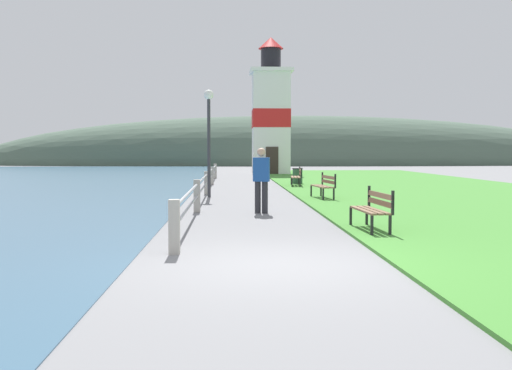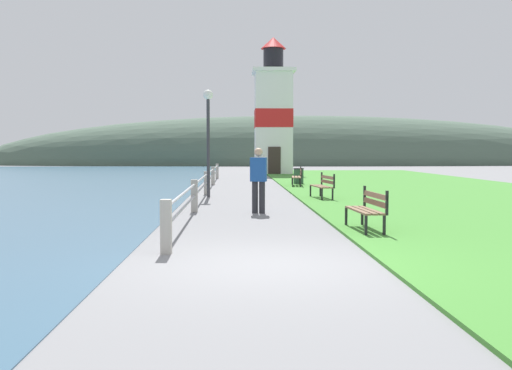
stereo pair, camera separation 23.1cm
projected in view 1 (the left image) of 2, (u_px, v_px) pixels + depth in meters
The scene contains 11 objects.
ground_plane at pixel (276, 265), 8.60m from camera, with size 160.00×160.00×0.00m, color slate.
grass_verge at pixel (424, 190), 24.73m from camera, with size 12.00×47.47×0.06m.
seawall_railing at pixel (207, 181), 22.41m from camera, with size 0.18×26.08×0.92m.
park_bench_near at pixel (373, 207), 12.05m from camera, with size 0.56×1.65×0.94m.
park_bench_midway at pixel (325, 184), 20.06m from camera, with size 0.65×1.72×0.94m.
park_bench_far at pixel (297, 176), 27.13m from camera, with size 0.63×1.89×0.94m.
lighthouse at pixel (271, 115), 41.80m from camera, with size 3.07×3.07×9.97m.
person_strolling at pixel (261, 178), 15.69m from camera, with size 0.48×0.32×1.80m.
trash_bin at pixel (298, 176), 28.82m from camera, with size 0.54×0.54×0.84m.
lamp_post at pixel (209, 123), 20.95m from camera, with size 0.36×0.36×3.96m.
distant_hillside at pixel (301, 165), 70.43m from camera, with size 80.00×16.00×12.00m.
Camera 1 is at (-0.69, -8.49, 1.73)m, focal length 40.00 mm.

